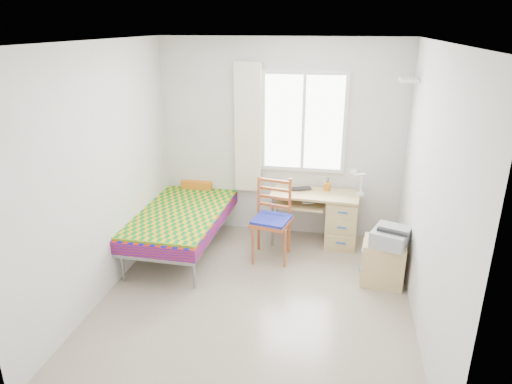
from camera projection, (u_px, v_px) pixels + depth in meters
floor at (256, 299)px, 4.84m from camera, size 3.50×3.50×0.00m
ceiling at (255, 41)px, 3.94m from camera, size 3.50×3.50×0.00m
wall_back at (280, 140)px, 6.00m from camera, size 3.20×0.00×3.20m
wall_left at (102, 174)px, 4.67m from camera, size 0.00×3.50×3.50m
wall_right at (429, 194)px, 4.11m from camera, size 0.00×3.50×3.50m
window at (304, 123)px, 5.84m from camera, size 1.10×0.04×1.30m
curtain at (248, 129)px, 5.96m from camera, size 0.35×0.05×1.70m
floating_shelf at (409, 80)px, 5.12m from camera, size 0.20×0.32×0.03m
bed at (187, 211)px, 5.92m from camera, size 1.07×2.21×0.95m
desk at (337, 217)px, 5.92m from camera, size 1.14×0.58×0.70m
chair at (273, 215)px, 5.54m from camera, size 0.51×0.51×1.00m
cabinet at (383, 262)px, 5.08m from camera, size 0.50×0.45×0.50m
printer at (391, 236)px, 4.92m from camera, size 0.48×0.51×0.18m
laptop at (301, 190)px, 5.93m from camera, size 0.34×0.28×0.02m
pen_cup at (327, 187)px, 5.93m from camera, size 0.09×0.09×0.10m
task_lamp at (357, 179)px, 5.60m from camera, size 0.22×0.32×0.40m
book at (302, 201)px, 5.90m from camera, size 0.17×0.22×0.02m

